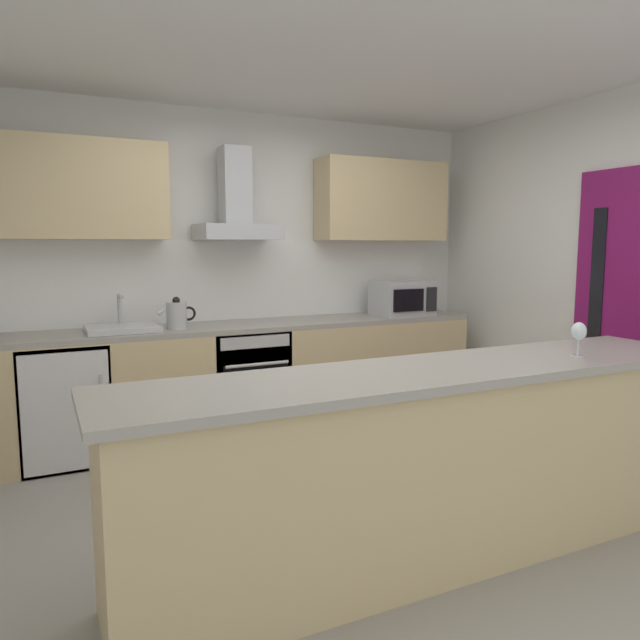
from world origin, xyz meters
TOP-DOWN VIEW (x-y plane):
  - ground at (0.00, 0.00)m, footprint 5.28×4.87m
  - ceiling at (0.00, 0.00)m, footprint 5.28×4.87m
  - wall_back at (0.00, 2.00)m, footprint 5.28×0.12m
  - wall_right at (2.20, 0.00)m, footprint 0.12×4.87m
  - backsplash_tile at (0.00, 1.92)m, footprint 3.64×0.02m
  - counter_back at (0.00, 1.62)m, footprint 3.77×0.60m
  - counter_island at (0.10, -0.61)m, footprint 3.13×0.64m
  - upper_cabinets at (0.00, 1.77)m, footprint 3.72×0.32m
  - side_door at (2.13, -0.07)m, footprint 0.08×0.85m
  - oven at (-0.12, 1.59)m, footprint 0.60×0.62m
  - refrigerator at (-1.44, 1.59)m, footprint 0.58×0.60m
  - microwave at (1.36, 1.56)m, footprint 0.50×0.38m
  - sink at (-1.02, 1.60)m, footprint 0.50×0.40m
  - kettle at (-0.64, 1.56)m, footprint 0.29×0.15m
  - range_hood at (-0.12, 1.72)m, footprint 0.62×0.45m
  - wine_glass at (0.92, -0.70)m, footprint 0.08×0.08m

SIDE VIEW (x-z plane):
  - ground at x=0.00m, z-range -0.02..0.00m
  - refrigerator at x=-1.44m, z-range 0.00..0.85m
  - counter_back at x=0.00m, z-range 0.00..0.90m
  - oven at x=-0.12m, z-range 0.06..0.86m
  - counter_island at x=0.10m, z-range 0.01..0.96m
  - sink at x=-1.02m, z-range 0.80..1.06m
  - kettle at x=-0.64m, z-range 0.89..1.13m
  - side_door at x=2.13m, z-range 0.00..2.05m
  - microwave at x=1.36m, z-range 0.90..1.20m
  - wine_glass at x=0.92m, z-range 0.98..1.16m
  - backsplash_tile at x=0.00m, z-range 0.90..1.56m
  - wall_back at x=0.00m, z-range 0.00..2.60m
  - wall_right at x=2.20m, z-range 0.00..2.60m
  - range_hood at x=-0.12m, z-range 1.43..2.15m
  - upper_cabinets at x=0.00m, z-range 1.56..2.26m
  - ceiling at x=0.00m, z-range 2.60..2.62m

